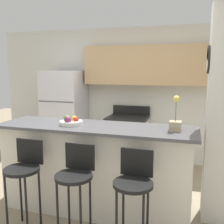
{
  "coord_description": "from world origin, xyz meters",
  "views": [
    {
      "loc": [
        1.1,
        -2.91,
        1.78
      ],
      "look_at": [
        0.0,
        0.71,
        1.15
      ],
      "focal_mm": 42.0,
      "sensor_mm": 36.0,
      "label": 1
    }
  ],
  "objects_px": {
    "bar_stool_left": "(24,170)",
    "fruit_bowl": "(71,122)",
    "bar_stool_right": "(134,185)",
    "refrigerator": "(65,115)",
    "orchid_vase": "(175,122)",
    "bar_stool_mid": "(75,177)",
    "stove_range": "(127,140)"
  },
  "relations": [
    {
      "from": "bar_stool_left",
      "to": "fruit_bowl",
      "type": "xyz_separation_m",
      "value": [
        0.32,
        0.53,
        0.46
      ]
    },
    {
      "from": "bar_stool_left",
      "to": "bar_stool_mid",
      "type": "distance_m",
      "value": 0.61
    },
    {
      "from": "bar_stool_left",
      "to": "fruit_bowl",
      "type": "relative_size",
      "value": 3.58
    },
    {
      "from": "stove_range",
      "to": "bar_stool_right",
      "type": "xyz_separation_m",
      "value": [
        0.61,
        -2.27,
        0.22
      ]
    },
    {
      "from": "orchid_vase",
      "to": "fruit_bowl",
      "type": "distance_m",
      "value": 1.25
    },
    {
      "from": "refrigerator",
      "to": "bar_stool_right",
      "type": "height_order",
      "value": "refrigerator"
    },
    {
      "from": "orchid_vase",
      "to": "stove_range",
      "type": "bearing_deg",
      "value": 119.19
    },
    {
      "from": "bar_stool_left",
      "to": "orchid_vase",
      "type": "distance_m",
      "value": 1.75
    },
    {
      "from": "stove_range",
      "to": "orchid_vase",
      "type": "distance_m",
      "value": 2.08
    },
    {
      "from": "bar_stool_left",
      "to": "bar_stool_mid",
      "type": "xyz_separation_m",
      "value": [
        0.61,
        0.0,
        0.0
      ]
    },
    {
      "from": "stove_range",
      "to": "bar_stool_mid",
      "type": "height_order",
      "value": "stove_range"
    },
    {
      "from": "stove_range",
      "to": "bar_stool_left",
      "type": "relative_size",
      "value": 1.07
    },
    {
      "from": "refrigerator",
      "to": "orchid_vase",
      "type": "bearing_deg",
      "value": -37.06
    },
    {
      "from": "refrigerator",
      "to": "bar_stool_right",
      "type": "xyz_separation_m",
      "value": [
        1.88,
        -2.26,
        -0.19
      ]
    },
    {
      "from": "bar_stool_left",
      "to": "orchid_vase",
      "type": "height_order",
      "value": "orchid_vase"
    },
    {
      "from": "bar_stool_right",
      "to": "fruit_bowl",
      "type": "height_order",
      "value": "fruit_bowl"
    },
    {
      "from": "bar_stool_right",
      "to": "orchid_vase",
      "type": "height_order",
      "value": "orchid_vase"
    },
    {
      "from": "stove_range",
      "to": "fruit_bowl",
      "type": "distance_m",
      "value": 1.89
    },
    {
      "from": "bar_stool_right",
      "to": "fruit_bowl",
      "type": "xyz_separation_m",
      "value": [
        -0.91,
        0.53,
        0.46
      ]
    },
    {
      "from": "bar_stool_left",
      "to": "orchid_vase",
      "type": "relative_size",
      "value": 2.53
    },
    {
      "from": "fruit_bowl",
      "to": "refrigerator",
      "type": "bearing_deg",
      "value": 119.43
    },
    {
      "from": "bar_stool_left",
      "to": "bar_stool_right",
      "type": "xyz_separation_m",
      "value": [
        1.23,
        0.0,
        0.0
      ]
    },
    {
      "from": "refrigerator",
      "to": "bar_stool_left",
      "type": "height_order",
      "value": "refrigerator"
    },
    {
      "from": "bar_stool_right",
      "to": "fruit_bowl",
      "type": "bearing_deg",
      "value": 149.77
    },
    {
      "from": "bar_stool_left",
      "to": "fruit_bowl",
      "type": "height_order",
      "value": "fruit_bowl"
    },
    {
      "from": "stove_range",
      "to": "refrigerator",
      "type": "bearing_deg",
      "value": -179.1
    },
    {
      "from": "bar_stool_left",
      "to": "refrigerator",
      "type": "bearing_deg",
      "value": 106.18
    },
    {
      "from": "stove_range",
      "to": "bar_stool_left",
      "type": "xyz_separation_m",
      "value": [
        -0.62,
        -2.27,
        0.22
      ]
    },
    {
      "from": "refrigerator",
      "to": "fruit_bowl",
      "type": "xyz_separation_m",
      "value": [
        0.97,
        -1.72,
        0.27
      ]
    },
    {
      "from": "refrigerator",
      "to": "stove_range",
      "type": "xyz_separation_m",
      "value": [
        1.27,
        0.02,
        -0.41
      ]
    },
    {
      "from": "refrigerator",
      "to": "bar_stool_left",
      "type": "bearing_deg",
      "value": -73.82
    },
    {
      "from": "bar_stool_left",
      "to": "fruit_bowl",
      "type": "distance_m",
      "value": 0.77
    }
  ]
}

